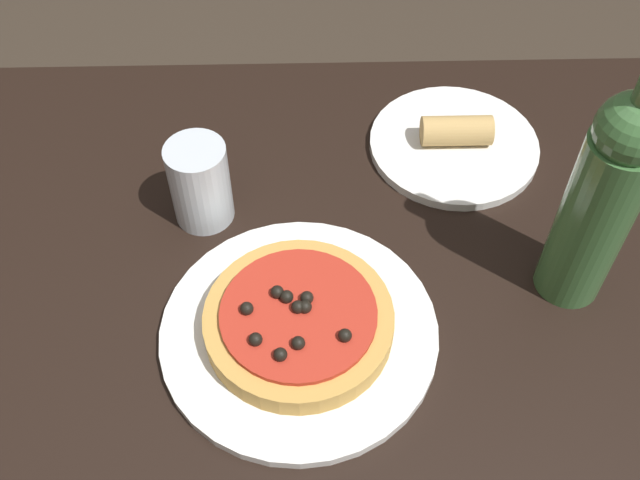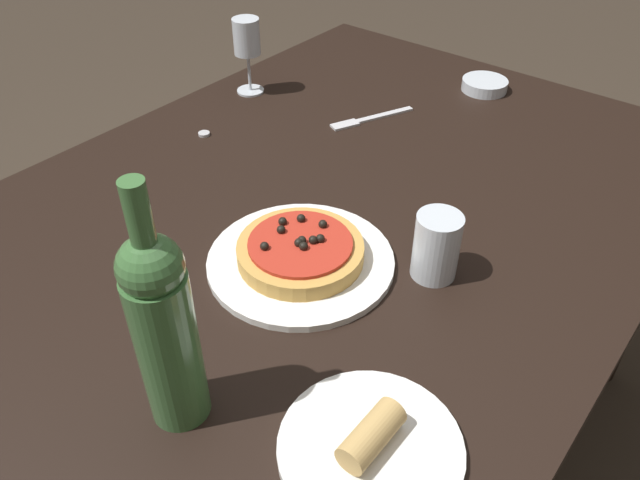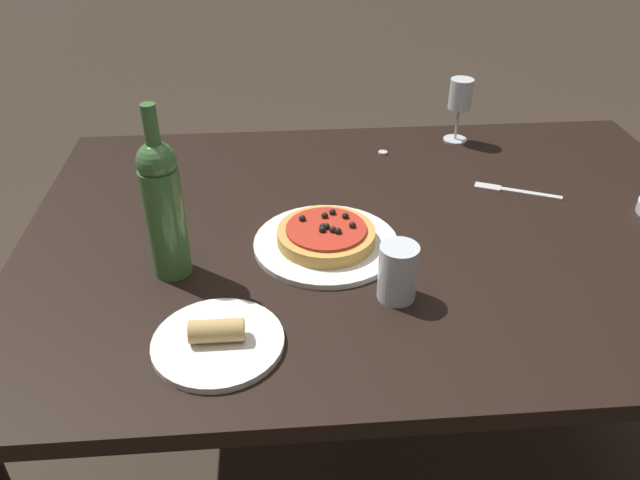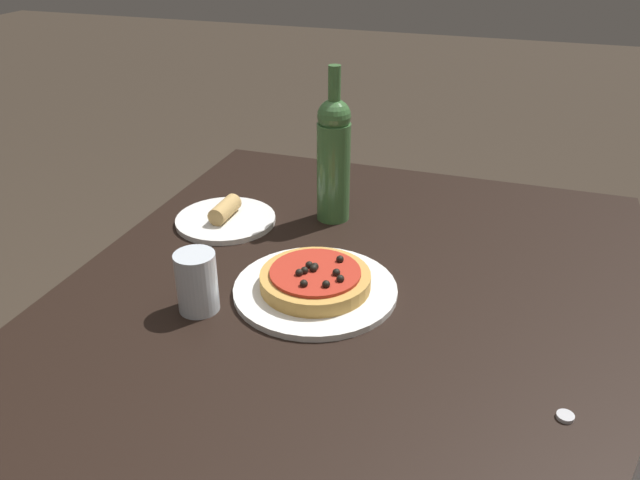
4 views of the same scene
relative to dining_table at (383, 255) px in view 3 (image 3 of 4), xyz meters
The scene contains 10 objects.
ground_plane 0.68m from the dining_table, ahead, with size 14.00×14.00×0.00m, color #382D23.
dining_table is the anchor object (origin of this frame).
dinner_plate 0.17m from the dining_table, 152.48° to the right, with size 0.29×0.29×0.01m.
pizza 0.18m from the dining_table, 152.52° to the right, with size 0.20×0.20×0.04m.
wine_glass 0.54m from the dining_table, 57.91° to the left, with size 0.06×0.06×0.17m.
wine_bottle 0.50m from the dining_table, 163.21° to the right, with size 0.07×0.07×0.34m.
water_cup 0.28m from the dining_table, 94.73° to the right, with size 0.07×0.07×0.11m.
fork 0.36m from the dining_table, 21.52° to the left, with size 0.19×0.10×0.00m.
side_plate 0.49m from the dining_table, 133.99° to the right, with size 0.22×0.22×0.05m.
bottle_cap 0.37m from the dining_table, 81.26° to the left, with size 0.02×0.02×0.01m.
Camera 3 is at (-0.23, -1.12, 1.47)m, focal length 35.00 mm.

